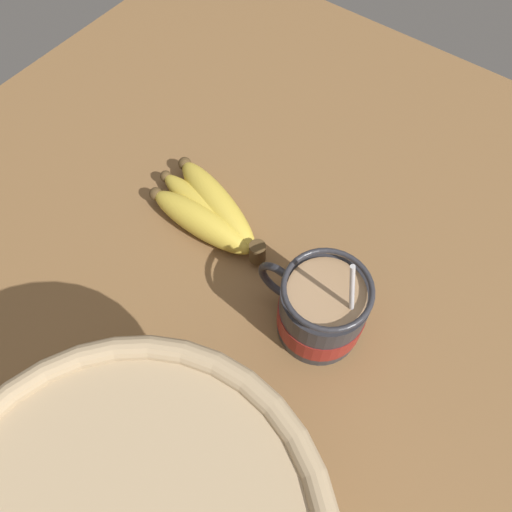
{
  "coord_description": "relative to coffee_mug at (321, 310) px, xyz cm",
  "views": [
    {
      "loc": [
        -13.79,
        19.52,
        57.77
      ],
      "look_at": [
        3.55,
        -3.75,
        8.13
      ],
      "focal_mm": 35.0,
      "sensor_mm": 36.0,
      "label": 1
    }
  ],
  "objects": [
    {
      "name": "table",
      "position": [
        6.17,
        2.47,
        -6.34
      ],
      "size": [
        111.97,
        111.97,
        3.69
      ],
      "color": "brown",
      "rests_on": "ground"
    },
    {
      "name": "banana_bunch",
      "position": [
        19.29,
        -4.05,
        -2.56
      ],
      "size": [
        19.14,
        10.0,
        4.29
      ],
      "color": "#4C381E",
      "rests_on": "table"
    },
    {
      "name": "coffee_mug",
      "position": [
        0.0,
        0.0,
        0.0
      ],
      "size": [
        13.26,
        9.59,
        16.18
      ],
      "color": "#28282D",
      "rests_on": "table"
    }
  ]
}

